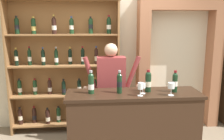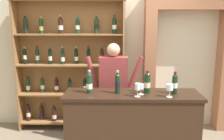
{
  "view_description": "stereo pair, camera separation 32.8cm",
  "coord_description": "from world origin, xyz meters",
  "px_view_note": "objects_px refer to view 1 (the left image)",
  "views": [
    {
      "loc": [
        -0.33,
        -2.96,
        1.92
      ],
      "look_at": [
        -0.06,
        0.25,
        1.27
      ],
      "focal_mm": 39.01,
      "sensor_mm": 36.0,
      "label": 1
    },
    {
      "loc": [
        0.0,
        -2.97,
        1.92
      ],
      "look_at": [
        -0.06,
        0.25,
        1.27
      ],
      "focal_mm": 39.01,
      "sensor_mm": 36.0,
      "label": 2
    }
  ],
  "objects_px": {
    "wine_glass_center": "(140,87)",
    "wine_glass_spare": "(171,86)",
    "tasting_bottle_vin_santo": "(91,83)",
    "tasting_bottle_rosso": "(148,81)",
    "tasting_bottle_bianco": "(175,82)",
    "tasting_counter": "(133,130)",
    "tasting_bottle_chianti": "(119,82)",
    "wine_glass_left": "(143,86)",
    "wine_shelf": "(65,65)",
    "shopkeeper": "(111,84)"
  },
  "relations": [
    {
      "from": "tasting_bottle_chianti",
      "to": "wine_glass_left",
      "type": "height_order",
      "value": "tasting_bottle_chianti"
    },
    {
      "from": "shopkeeper",
      "to": "tasting_bottle_bianco",
      "type": "bearing_deg",
      "value": -36.57
    },
    {
      "from": "tasting_bottle_chianti",
      "to": "tasting_bottle_rosso",
      "type": "xyz_separation_m",
      "value": [
        0.38,
        0.03,
        0.0
      ]
    },
    {
      "from": "wine_shelf",
      "to": "wine_glass_spare",
      "type": "relative_size",
      "value": 14.26
    },
    {
      "from": "wine_shelf",
      "to": "tasting_bottle_vin_santo",
      "type": "relative_size",
      "value": 7.7
    },
    {
      "from": "tasting_counter",
      "to": "tasting_bottle_vin_santo",
      "type": "distance_m",
      "value": 0.84
    },
    {
      "from": "wine_shelf",
      "to": "wine_glass_left",
      "type": "xyz_separation_m",
      "value": [
        1.1,
        -1.25,
        -0.06
      ]
    },
    {
      "from": "wine_glass_left",
      "to": "wine_shelf",
      "type": "bearing_deg",
      "value": 131.54
    },
    {
      "from": "tasting_bottle_vin_santo",
      "to": "wine_glass_center",
      "type": "distance_m",
      "value": 0.62
    },
    {
      "from": "wine_shelf",
      "to": "tasting_counter",
      "type": "xyz_separation_m",
      "value": [
        1.0,
        -1.2,
        -0.67
      ]
    },
    {
      "from": "wine_glass_spare",
      "to": "wine_glass_left",
      "type": "distance_m",
      "value": 0.35
    },
    {
      "from": "wine_shelf",
      "to": "tasting_bottle_vin_santo",
      "type": "xyz_separation_m",
      "value": [
        0.46,
        -1.19,
        -0.02
      ]
    },
    {
      "from": "tasting_counter",
      "to": "wine_glass_spare",
      "type": "relative_size",
      "value": 10.77
    },
    {
      "from": "wine_glass_left",
      "to": "tasting_counter",
      "type": "bearing_deg",
      "value": 154.23
    },
    {
      "from": "tasting_bottle_chianti",
      "to": "wine_glass_spare",
      "type": "distance_m",
      "value": 0.64
    },
    {
      "from": "tasting_bottle_bianco",
      "to": "wine_glass_center",
      "type": "height_order",
      "value": "tasting_bottle_bianco"
    },
    {
      "from": "wine_shelf",
      "to": "wine_glass_center",
      "type": "relative_size",
      "value": 13.67
    },
    {
      "from": "tasting_bottle_chianti",
      "to": "tasting_bottle_bianco",
      "type": "height_order",
      "value": "tasting_bottle_chianti"
    },
    {
      "from": "shopkeeper",
      "to": "tasting_bottle_bianco",
      "type": "xyz_separation_m",
      "value": [
        0.78,
        -0.58,
        0.17
      ]
    },
    {
      "from": "wine_shelf",
      "to": "tasting_counter",
      "type": "height_order",
      "value": "wine_shelf"
    },
    {
      "from": "tasting_bottle_chianti",
      "to": "tasting_bottle_rosso",
      "type": "distance_m",
      "value": 0.38
    },
    {
      "from": "tasting_bottle_vin_santo",
      "to": "tasting_bottle_rosso",
      "type": "distance_m",
      "value": 0.73
    },
    {
      "from": "tasting_bottle_chianti",
      "to": "wine_glass_spare",
      "type": "bearing_deg",
      "value": -14.03
    },
    {
      "from": "wine_shelf",
      "to": "wine_glass_left",
      "type": "height_order",
      "value": "wine_shelf"
    },
    {
      "from": "wine_glass_center",
      "to": "wine_glass_spare",
      "type": "xyz_separation_m",
      "value": [
        0.38,
        -0.01,
        0.0
      ]
    },
    {
      "from": "wine_shelf",
      "to": "tasting_bottle_bianco",
      "type": "bearing_deg",
      "value": -38.28
    },
    {
      "from": "wine_glass_spare",
      "to": "tasting_bottle_chianti",
      "type": "bearing_deg",
      "value": 165.97
    },
    {
      "from": "wine_shelf",
      "to": "tasting_bottle_bianco",
      "type": "relative_size",
      "value": 8.04
    },
    {
      "from": "tasting_bottle_vin_santo",
      "to": "wine_glass_left",
      "type": "distance_m",
      "value": 0.65
    },
    {
      "from": "tasting_bottle_vin_santo",
      "to": "wine_glass_spare",
      "type": "xyz_separation_m",
      "value": [
        0.98,
        -0.16,
        -0.02
      ]
    },
    {
      "from": "tasting_bottle_rosso",
      "to": "tasting_bottle_chianti",
      "type": "bearing_deg",
      "value": -175.52
    },
    {
      "from": "tasting_bottle_chianti",
      "to": "tasting_bottle_bianco",
      "type": "bearing_deg",
      "value": -1.14
    },
    {
      "from": "shopkeeper",
      "to": "wine_glass_center",
      "type": "relative_size",
      "value": 9.6
    },
    {
      "from": "wine_shelf",
      "to": "tasting_bottle_chianti",
      "type": "distance_m",
      "value": 1.44
    },
    {
      "from": "wine_glass_center",
      "to": "wine_glass_spare",
      "type": "distance_m",
      "value": 0.38
    },
    {
      "from": "wine_shelf",
      "to": "tasting_bottle_bianco",
      "type": "distance_m",
      "value": 1.95
    },
    {
      "from": "shopkeeper",
      "to": "tasting_counter",
      "type": "bearing_deg",
      "value": -66.47
    },
    {
      "from": "wine_glass_center",
      "to": "tasting_counter",
      "type": "bearing_deg",
      "value": 111.45
    },
    {
      "from": "tasting_bottle_rosso",
      "to": "wine_glass_spare",
      "type": "xyz_separation_m",
      "value": [
        0.25,
        -0.19,
        -0.02
      ]
    },
    {
      "from": "shopkeeper",
      "to": "wine_glass_spare",
      "type": "bearing_deg",
      "value": -46.37
    },
    {
      "from": "wine_glass_center",
      "to": "shopkeeper",
      "type": "bearing_deg",
      "value": 113.12
    },
    {
      "from": "tasting_bottle_rosso",
      "to": "tasting_bottle_bianco",
      "type": "xyz_separation_m",
      "value": [
        0.34,
        -0.04,
        -0.0
      ]
    },
    {
      "from": "wine_shelf",
      "to": "shopkeeper",
      "type": "xyz_separation_m",
      "value": [
        0.75,
        -0.63,
        -0.19
      ]
    },
    {
      "from": "wine_glass_spare",
      "to": "wine_glass_center",
      "type": "bearing_deg",
      "value": 178.5
    },
    {
      "from": "tasting_bottle_vin_santo",
      "to": "tasting_counter",
      "type": "bearing_deg",
      "value": -1.04
    },
    {
      "from": "tasting_counter",
      "to": "wine_glass_center",
      "type": "bearing_deg",
      "value": -68.55
    },
    {
      "from": "tasting_counter",
      "to": "wine_glass_left",
      "type": "height_order",
      "value": "wine_glass_left"
    },
    {
      "from": "wine_shelf",
      "to": "wine_glass_spare",
      "type": "height_order",
      "value": "wine_shelf"
    },
    {
      "from": "tasting_bottle_rosso",
      "to": "wine_glass_spare",
      "type": "distance_m",
      "value": 0.31
    },
    {
      "from": "tasting_bottle_rosso",
      "to": "wine_glass_left",
      "type": "relative_size",
      "value": 2.11
    }
  ]
}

